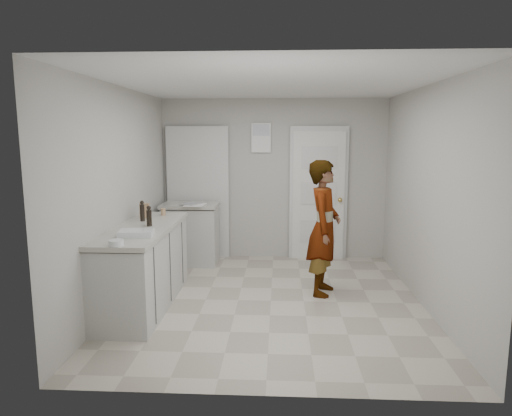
# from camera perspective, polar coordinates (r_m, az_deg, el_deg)

# --- Properties ---
(ground) EXTENTS (4.00, 4.00, 0.00)m
(ground) POSITION_cam_1_polar(r_m,az_deg,el_deg) (5.52, 1.87, -11.51)
(ground) COLOR #9D9484
(ground) RESTS_ON ground
(room_shell) EXTENTS (4.00, 4.00, 4.00)m
(room_shell) POSITION_cam_1_polar(r_m,az_deg,el_deg) (7.18, 0.83, 1.76)
(room_shell) COLOR #B3B1A9
(room_shell) RESTS_ON ground
(main_counter) EXTENTS (0.64, 1.96, 0.93)m
(main_counter) POSITION_cam_1_polar(r_m,az_deg,el_deg) (5.41, -13.81, -7.42)
(main_counter) COLOR silver
(main_counter) RESTS_ON ground
(side_counter) EXTENTS (0.84, 0.61, 0.93)m
(side_counter) POSITION_cam_1_polar(r_m,az_deg,el_deg) (7.01, -8.14, -3.45)
(side_counter) COLOR silver
(side_counter) RESTS_ON ground
(person) EXTENTS (0.52, 0.68, 1.65)m
(person) POSITION_cam_1_polar(r_m,az_deg,el_deg) (5.62, 8.48, -2.47)
(person) COLOR silver
(person) RESTS_ON ground
(cake_mix_box) EXTENTS (0.11, 0.05, 0.19)m
(cake_mix_box) POSITION_cam_1_polar(r_m,az_deg,el_deg) (5.80, -13.76, -0.34)
(cake_mix_box) COLOR #A37C51
(cake_mix_box) RESTS_ON main_counter
(spice_jar) EXTENTS (0.06, 0.06, 0.09)m
(spice_jar) POSITION_cam_1_polar(r_m,az_deg,el_deg) (5.96, -11.52, -0.48)
(spice_jar) COLOR tan
(spice_jar) RESTS_ON main_counter
(oil_cruet_a) EXTENTS (0.06, 0.06, 0.24)m
(oil_cruet_a) POSITION_cam_1_polar(r_m,az_deg,el_deg) (5.28, -13.22, -1.02)
(oil_cruet_a) COLOR black
(oil_cruet_a) RESTS_ON main_counter
(oil_cruet_b) EXTENTS (0.06, 0.06, 0.25)m
(oil_cruet_b) POSITION_cam_1_polar(r_m,az_deg,el_deg) (5.60, -14.03, -0.40)
(oil_cruet_b) COLOR black
(oil_cruet_b) RESTS_ON main_counter
(baking_dish) EXTENTS (0.37, 0.28, 0.06)m
(baking_dish) POSITION_cam_1_polar(r_m,az_deg,el_deg) (4.81, -14.76, -3.08)
(baking_dish) COLOR silver
(baking_dish) RESTS_ON main_counter
(egg_bowl) EXTENTS (0.14, 0.14, 0.05)m
(egg_bowl) POSITION_cam_1_polar(r_m,az_deg,el_deg) (4.45, -17.09, -4.17)
(egg_bowl) COLOR silver
(egg_bowl) RESTS_ON main_counter
(papers) EXTENTS (0.30, 0.37, 0.01)m
(papers) POSITION_cam_1_polar(r_m,az_deg,el_deg) (6.74, -7.64, 0.39)
(papers) COLOR white
(papers) RESTS_ON side_counter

